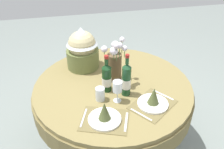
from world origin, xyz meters
name	(u,v)px	position (x,y,z in m)	size (l,w,h in m)	color
ground	(113,142)	(0.00, 0.00, 0.00)	(8.00, 8.00, 0.00)	gray
dining_table	(113,96)	(0.00, 0.00, 0.62)	(1.40, 1.40, 0.75)	olive
place_setting_left	(105,115)	(-0.15, -0.42, 0.80)	(0.41, 0.36, 0.16)	brown
place_setting_right	(153,100)	(0.24, -0.33, 0.80)	(0.43, 0.41, 0.16)	brown
flower_vase	(115,62)	(0.03, 0.07, 0.93)	(0.20, 0.20, 0.41)	brown
wine_bottle_left	(107,78)	(-0.07, -0.07, 0.88)	(0.08, 0.08, 0.33)	#143819
wine_bottle_centre	(126,80)	(0.08, -0.16, 0.89)	(0.07, 0.07, 0.37)	#194223
wine_glass_left	(117,87)	(-0.01, -0.23, 0.88)	(0.07, 0.07, 0.19)	silver
tumbler_mid	(100,94)	(-0.14, -0.18, 0.80)	(0.07, 0.07, 0.11)	silver
gift_tub_back_left	(82,47)	(-0.21, 0.35, 0.96)	(0.31, 0.31, 0.41)	olive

